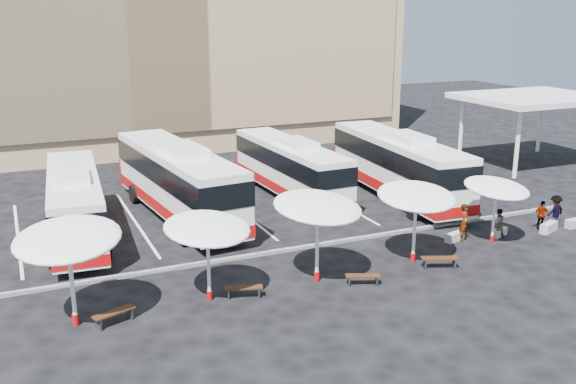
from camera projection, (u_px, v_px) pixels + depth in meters
name	position (u px, v px, depth m)	size (l,w,h in m)	color
ground	(294.00, 254.00, 30.61)	(120.00, 120.00, 0.00)	black
service_canopy	(533.00, 99.00, 47.44)	(10.00, 8.00, 5.20)	white
curb_divider	(290.00, 249.00, 31.03)	(34.00, 0.25, 0.15)	black
bay_lines	(238.00, 209.00, 37.65)	(24.15, 12.00, 0.01)	white
bus_0	(75.00, 202.00, 32.38)	(3.41, 11.87, 3.72)	white
bus_1	(178.00, 179.00, 35.59)	(4.18, 13.75, 4.30)	white
bus_2	(290.00, 166.00, 39.72)	(3.07, 11.90, 3.75)	white
bus_3	(398.00, 164.00, 39.46)	(3.74, 13.29, 4.17)	white
sunshade_0	(68.00, 239.00, 22.80)	(4.96, 4.99, 3.97)	white
sunshade_1	(207.00, 229.00, 24.96)	(4.45, 4.48, 3.56)	white
sunshade_2	(318.00, 207.00, 26.67)	(4.95, 4.98, 3.91)	white
sunshade_3	(416.00, 197.00, 28.86)	(3.80, 3.84, 3.70)	white
sunshade_4	(497.00, 188.00, 31.41)	(4.03, 4.05, 3.32)	white
wood_bench_0	(114.00, 314.00, 23.73)	(1.66, 0.96, 0.49)	black
wood_bench_1	(244.00, 289.00, 25.90)	(1.59, 0.87, 0.47)	black
wood_bench_2	(363.00, 277.00, 27.10)	(1.51, 0.92, 0.45)	black
wood_bench_3	(440.00, 260.00, 28.85)	(1.71, 1.05, 0.51)	black
conc_bench_0	(455.00, 237.00, 32.32)	(1.15, 0.38, 0.43)	#989892
conc_bench_1	(499.00, 232.00, 33.00)	(1.10, 0.37, 0.41)	#989892
conc_bench_2	(549.00, 227.00, 33.67)	(1.30, 0.43, 0.49)	#989892
conc_bench_3	(576.00, 223.00, 34.36)	(1.26, 0.42, 0.47)	#989892
passenger_0	(465.00, 222.00, 32.18)	(0.70, 0.46, 1.93)	black
passenger_1	(498.00, 223.00, 32.71)	(0.74, 0.58, 1.53)	black
passenger_2	(541.00, 215.00, 33.89)	(0.92, 0.38, 1.57)	black
passenger_3	(555.00, 211.00, 34.33)	(1.13, 0.65, 1.74)	black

